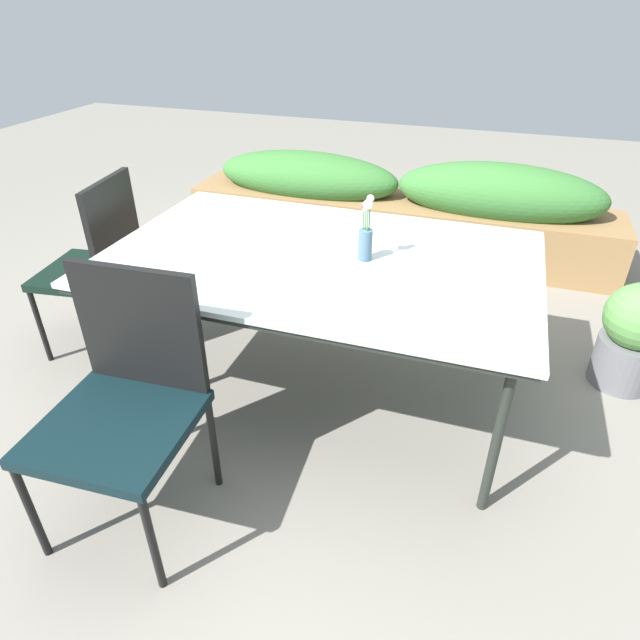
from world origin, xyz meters
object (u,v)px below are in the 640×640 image
at_px(dining_table, 320,263).
at_px(planter_box, 399,207).
at_px(chair_near_left, 126,393).
at_px(flower_vase, 366,234).
at_px(potted_plant, 634,335).
at_px(chair_end_left, 98,259).

bearing_deg(dining_table, planter_box, 89.46).
xyz_separation_m(chair_near_left, flower_vase, (0.61, 0.88, 0.32)).
height_order(dining_table, chair_near_left, chair_near_left).
height_order(chair_near_left, potted_plant, chair_near_left).
relative_size(dining_table, chair_end_left, 1.94).
height_order(chair_end_left, flower_vase, flower_vase).
bearing_deg(potted_plant, chair_near_left, -142.81).
bearing_deg(potted_plant, dining_table, -159.19).
distance_m(chair_end_left, chair_near_left, 1.17).
relative_size(dining_table, planter_box, 0.59).
bearing_deg(flower_vase, chair_end_left, -179.60).
xyz_separation_m(planter_box, potted_plant, (1.40, -1.23, -0.05)).
height_order(flower_vase, potted_plant, flower_vase).
relative_size(chair_end_left, flower_vase, 3.36).
height_order(dining_table, flower_vase, flower_vase).
height_order(dining_table, chair_end_left, chair_end_left).
bearing_deg(potted_plant, flower_vase, -157.09).
bearing_deg(flower_vase, potted_plant, 22.91).
bearing_deg(chair_end_left, potted_plant, -86.20).
relative_size(dining_table, flower_vase, 6.50).
bearing_deg(potted_plant, chair_end_left, -168.59).
height_order(flower_vase, planter_box, flower_vase).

